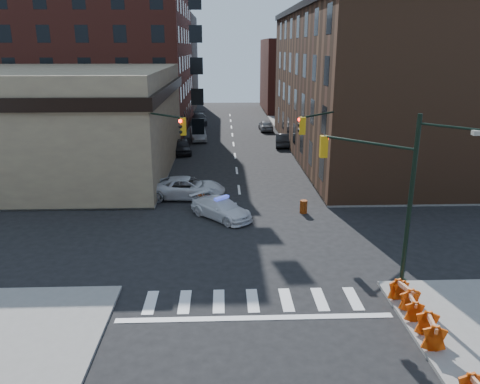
{
  "coord_description": "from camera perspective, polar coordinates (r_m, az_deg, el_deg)",
  "views": [
    {
      "loc": [
        -1.25,
        -25.09,
        10.75
      ],
      "look_at": [
        -0.21,
        2.35,
        2.2
      ],
      "focal_mm": 35.0,
      "sensor_mm": 36.0,
      "label": 1
    }
  ],
  "objects": [
    {
      "name": "pedestrian_a",
      "position": [
        33.47,
        -15.21,
        -0.37
      ],
      "size": [
        0.69,
        0.62,
        1.58
      ],
      "primitive_type": "imported",
      "rotation": [
        0.0,
        0.0,
        -0.54
      ],
      "color": "black",
      "rests_on": "sidewalk_nw"
    },
    {
      "name": "bank_building",
      "position": [
        44.91,
        -22.9,
        7.95
      ],
      "size": [
        22.0,
        22.0,
        9.0
      ],
      "primitive_type": "cube",
      "color": "#938460",
      "rests_on": "ground"
    },
    {
      "name": "signal_pole_se",
      "position": [
        21.76,
        17.5,
        0.09
      ],
      "size": [
        5.4,
        5.27,
        8.0
      ],
      "rotation": [
        0.0,
        0.0,
        2.36
      ],
      "color": "black",
      "rests_on": "sidewalk_se"
    },
    {
      "name": "filler_nw",
      "position": [
        88.37,
        -12.19,
        15.14
      ],
      "size": [
        20.0,
        18.0,
        16.0
      ],
      "primitive_type": "cube",
      "color": "brown",
      "rests_on": "ground"
    },
    {
      "name": "barricade_se_d",
      "position": [
        19.45,
        22.21,
        -15.44
      ],
      "size": [
        0.85,
        1.4,
        0.98
      ],
      "primitive_type": null,
      "rotation": [
        0.0,
        0.0,
        1.42
      ],
      "color": "#C04609",
      "rests_on": "sidewalk_se"
    },
    {
      "name": "signal_pole_nw",
      "position": [
        31.43,
        -10.58,
        5.23
      ],
      "size": [
        3.58,
        3.67,
        8.0
      ],
      "rotation": [
        0.0,
        0.0,
        -0.79
      ],
      "color": "black",
      "rests_on": "sidewalk_nw"
    },
    {
      "name": "apartment_block",
      "position": [
        67.35,
        -17.86,
        17.57
      ],
      "size": [
        25.0,
        25.0,
        24.0
      ],
      "primitive_type": "cube",
      "color": "#5E261D",
      "rests_on": "ground"
    },
    {
      "name": "barricade_nw_a",
      "position": [
        33.61,
        -11.18,
        -0.6
      ],
      "size": [
        1.3,
        0.77,
        0.92
      ],
      "primitive_type": null,
      "rotation": [
        0.0,
        0.0,
        0.14
      ],
      "color": "#F2570B",
      "rests_on": "sidewalk_nw"
    },
    {
      "name": "barricade_se_b",
      "position": [
        21.69,
        19.62,
        -11.79
      ],
      "size": [
        0.78,
        1.22,
        0.84
      ],
      "primitive_type": null,
      "rotation": [
        0.0,
        0.0,
        1.78
      ],
      "color": "orange",
      "rests_on": "sidewalk_se"
    },
    {
      "name": "parked_car_enear",
      "position": [
        53.2,
        5.2,
        6.36
      ],
      "size": [
        1.95,
        4.53,
        1.45
      ],
      "primitive_type": "imported",
      "rotation": [
        0.0,
        0.0,
        3.05
      ],
      "color": "black",
      "rests_on": "ground"
    },
    {
      "name": "ground",
      "position": [
        27.32,
        0.64,
        -5.88
      ],
      "size": [
        140.0,
        140.0,
        0.0
      ],
      "primitive_type": "plane",
      "color": "black",
      "rests_on": "ground"
    },
    {
      "name": "tree_ne_near",
      "position": [
        52.34,
        7.58,
        9.17
      ],
      "size": [
        3.0,
        3.0,
        4.85
      ],
      "color": "black",
      "rests_on": "sidewalk_ne"
    },
    {
      "name": "parked_car_wfar",
      "position": [
        56.48,
        -5.15,
        7.07
      ],
      "size": [
        2.31,
        4.98,
        1.58
      ],
      "primitive_type": "imported",
      "rotation": [
        0.0,
        0.0,
        0.14
      ],
      "color": "#989CA1",
      "rests_on": "ground"
    },
    {
      "name": "parked_car_wnear",
      "position": [
        49.6,
        -7.06,
        5.52
      ],
      "size": [
        2.33,
        4.57,
        1.49
      ],
      "primitive_type": "imported",
      "rotation": [
        0.0,
        0.0,
        0.14
      ],
      "color": "black",
      "rests_on": "ground"
    },
    {
      "name": "parked_car_wdeep",
      "position": [
        68.58,
        -5.0,
        8.87
      ],
      "size": [
        2.55,
        5.5,
        1.56
      ],
      "primitive_type": "imported",
      "rotation": [
        0.0,
        0.0,
        0.07
      ],
      "color": "black",
      "rests_on": "ground"
    },
    {
      "name": "pedestrian_b",
      "position": [
        36.66,
        -17.65,
        1.02
      ],
      "size": [
        1.03,
        0.97,
        1.67
      ],
      "primitive_type": "imported",
      "rotation": [
        0.0,
        0.0,
        0.55
      ],
      "color": "black",
      "rests_on": "sidewalk_nw"
    },
    {
      "name": "barricade_nw_b",
      "position": [
        35.72,
        -17.6,
        -0.1
      ],
      "size": [
        1.16,
        0.65,
        0.84
      ],
      "primitive_type": null,
      "rotation": [
        0.0,
        0.0,
        0.08
      ],
      "color": "#C56009",
      "rests_on": "sidewalk_nw"
    },
    {
      "name": "commercial_row_ne",
      "position": [
        49.81,
        14.82,
        12.42
      ],
      "size": [
        14.0,
        34.0,
        14.0
      ],
      "primitive_type": "cube",
      "color": "#523320",
      "rests_on": "ground"
    },
    {
      "name": "sidewalk_nw",
      "position": [
        62.71,
        -22.56,
        6.17
      ],
      "size": [
        34.0,
        54.5,
        0.15
      ],
      "primitive_type": "cube",
      "color": "gray",
      "rests_on": "ground"
    },
    {
      "name": "filler_ne",
      "position": [
        84.61,
        8.48,
        13.89
      ],
      "size": [
        16.0,
        16.0,
        12.0
      ],
      "primitive_type": "cube",
      "color": "#5E261D",
      "rests_on": "ground"
    },
    {
      "name": "signal_pole_ne",
      "position": [
        31.9,
        10.77,
        5.4
      ],
      "size": [
        3.67,
        3.58,
        8.0
      ],
      "rotation": [
        0.0,
        0.0,
        -2.36
      ],
      "color": "black",
      "rests_on": "sidewalk_ne"
    },
    {
      "name": "barricade_se_c",
      "position": [
        20.91,
        20.15,
        -12.99
      ],
      "size": [
        0.67,
        1.18,
        0.85
      ],
      "primitive_type": null,
      "rotation": [
        0.0,
        0.0,
        1.48
      ],
      "color": "#BF3109",
      "rests_on": "sidewalk_se"
    },
    {
      "name": "barrel_road",
      "position": [
        31.79,
        7.75,
        -1.78
      ],
      "size": [
        0.53,
        0.53,
        0.89
      ],
      "primitive_type": "cylinder",
      "rotation": [
        0.0,
        0.0,
        0.07
      ],
      "color": "#E9530A",
      "rests_on": "ground"
    },
    {
      "name": "parked_car_efar",
      "position": [
        63.1,
        3.18,
        8.12
      ],
      "size": [
        1.83,
        4.29,
        1.45
      ],
      "primitive_type": "imported",
      "rotation": [
        0.0,
        0.0,
        3.17
      ],
      "color": "gray",
      "rests_on": "ground"
    },
    {
      "name": "police_car",
      "position": [
        30.51,
        -2.32,
        -2.01
      ],
      "size": [
        4.55,
        4.67,
        1.34
      ],
      "primitive_type": "imported",
      "rotation": [
        0.0,
        0.0,
        0.75
      ],
      "color": "white",
      "rests_on": "ground"
    },
    {
      "name": "barrel_bank",
      "position": [
        32.39,
        -4.83,
        -1.2
      ],
      "size": [
        0.66,
        0.66,
        1.02
      ],
      "primitive_type": "cylinder",
      "rotation": [
        0.0,
        0.0,
        0.16
      ],
      "color": "red",
      "rests_on": "ground"
    },
    {
      "name": "barricade_se_a",
      "position": [
        21.6,
        19.28,
        -11.74
      ],
      "size": [
        0.9,
        1.35,
        0.93
      ],
      "primitive_type": null,
      "rotation": [
        0.0,
        0.0,
        1.81
      ],
      "color": "#D6670A",
      "rests_on": "sidewalk_se"
    },
    {
      "name": "tree_ne_far",
      "position": [
        60.17,
        6.32,
        10.26
      ],
      "size": [
        3.0,
        3.0,
        4.85
      ],
      "color": "black",
      "rests_on": "sidewalk_ne"
    },
    {
      "name": "sidewalk_ne",
      "position": [
        63.62,
        20.42,
        6.55
      ],
      "size": [
        34.0,
        54.5,
        0.15
      ],
      "primitive_type": "cube",
      "color": "gray",
      "rests_on": "ground"
    },
    {
      "name": "pickup",
      "position": [
        34.72,
        -6.48,
        0.51
      ],
      "size": [
        5.84,
        2.98,
        1.58
      ],
      "primitive_type": "imported",
      "rotation": [
        0.0,
        0.0,
        1.51
      ],
      "color": "silver",
      "rests_on": "ground"
    },
    {
      "name": "pedestrian_c",
      "position": [
        37.38,
        -20.4,
        1.02
      ],
      "size": [
        0.92,
        1.0,
        1.64
      ],
      "primitive_type": "imported",
      "rotation": [
        0.0,
        0.0,
        0.89
      ],
      "color": "black",
      "rests_on": "sidewalk_nw"
    }
  ]
}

